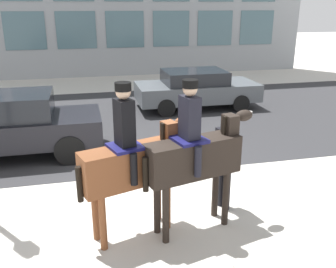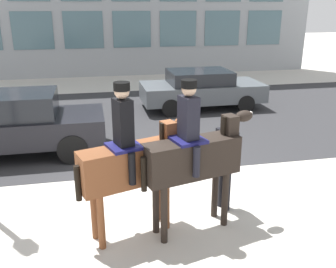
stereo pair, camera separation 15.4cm
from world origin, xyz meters
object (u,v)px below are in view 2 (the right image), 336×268
pedestrian_bystander (226,157)px  mounted_horse_lead (131,161)px  mounted_horse_companion (194,154)px  street_car_far_lane (201,89)px  street_car_near_lane (18,123)px

pedestrian_bystander → mounted_horse_lead: bearing=-0.4°
mounted_horse_companion → street_car_far_lane: bearing=58.1°
mounted_horse_companion → street_car_near_lane: bearing=115.4°
mounted_horse_lead → pedestrian_bystander: 1.77m
mounted_horse_companion → street_car_near_lane: size_ratio=0.62×
street_car_near_lane → mounted_horse_companion: bearing=-50.2°
mounted_horse_companion → street_car_far_lane: (2.33, 7.42, -0.61)m
mounted_horse_companion → pedestrian_bystander: mounted_horse_companion is taller
mounted_horse_lead → mounted_horse_companion: mounted_horse_companion is taller
mounted_horse_companion → street_car_far_lane: size_ratio=0.59×
mounted_horse_companion → street_car_near_lane: mounted_horse_companion is taller
mounted_horse_companion → street_car_near_lane: 5.23m
mounted_horse_lead → street_car_near_lane: 4.60m
pedestrian_bystander → street_car_near_lane: size_ratio=0.42×
mounted_horse_lead → street_car_near_lane: bearing=102.9°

